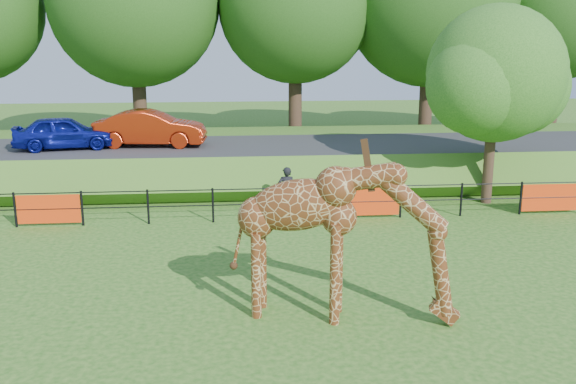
% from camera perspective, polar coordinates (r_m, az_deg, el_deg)
% --- Properties ---
extents(ground, '(90.00, 90.00, 0.00)m').
position_cam_1_polar(ground, '(12.94, 1.62, -12.59)').
color(ground, '#215916').
rests_on(ground, ground).
extents(giraffe, '(4.77, 2.04, 3.36)m').
position_cam_1_polar(giraffe, '(13.08, 5.01, -4.38)').
color(giraffe, '#5C2D13').
rests_on(giraffe, ground).
extents(perimeter_fence, '(28.07, 0.10, 1.10)m').
position_cam_1_polar(perimeter_fence, '(20.23, -1.02, -1.06)').
color(perimeter_fence, black).
rests_on(perimeter_fence, ground).
extents(embankment, '(40.00, 9.00, 1.30)m').
position_cam_1_polar(embankment, '(27.51, -2.16, 3.16)').
color(embankment, '#215916').
rests_on(embankment, ground).
extents(road, '(40.00, 5.00, 0.12)m').
position_cam_1_polar(road, '(25.91, -1.99, 4.09)').
color(road, '#2D2D30').
rests_on(road, embankment).
extents(car_blue, '(3.97, 2.13, 1.29)m').
position_cam_1_polar(car_blue, '(26.31, -19.28, 5.02)').
color(car_blue, '#131D9F').
rests_on(car_blue, road).
extents(car_red, '(4.41, 1.84, 1.42)m').
position_cam_1_polar(car_red, '(26.05, -12.12, 5.56)').
color(car_red, '#A1240B').
rests_on(car_red, road).
extents(visitor, '(0.59, 0.40, 1.57)m').
position_cam_1_polar(visitor, '(20.96, -0.14, 0.14)').
color(visitor, black).
rests_on(visitor, ground).
extents(tree_east, '(5.40, 4.71, 6.76)m').
position_cam_1_polar(tree_east, '(23.01, 18.12, 9.51)').
color(tree_east, '#2F2115').
rests_on(tree_east, ground).
extents(bg_tree_line, '(37.30, 8.80, 11.82)m').
position_cam_1_polar(bg_tree_line, '(33.69, 0.47, 16.32)').
color(bg_tree_line, '#2F2115').
rests_on(bg_tree_line, ground).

